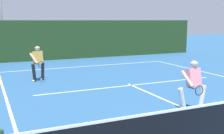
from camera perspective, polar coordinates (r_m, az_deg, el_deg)
court_line_baseline_far at (r=17.65m, az=-4.88°, el=0.17°), size 10.34×0.10×0.01m
court_line_service at (r=12.50m, az=3.91°, el=-3.66°), size 8.43×0.10×0.01m
court_line_centre at (r=10.11m, az=11.75°, el=-6.98°), size 0.10×6.40×0.01m
player_near at (r=9.03m, az=15.97°, el=-3.33°), size 1.07×0.88×1.62m
player_far at (r=13.67m, az=-14.61°, el=1.01°), size 0.74×0.96×1.64m
tennis_ball at (r=9.03m, az=20.69°, el=-9.20°), size 0.07×0.07×0.07m
back_fence_windscreen at (r=21.02m, az=-8.33°, el=5.42°), size 21.03×0.12×2.81m
light_pole at (r=21.95m, az=-21.49°, el=11.80°), size 0.55×0.44×6.37m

